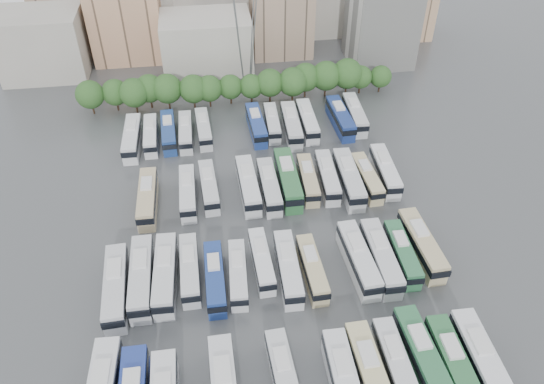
{
  "coord_description": "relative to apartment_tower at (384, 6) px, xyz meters",
  "views": [
    {
      "loc": [
        -7.44,
        -55.41,
        56.09
      ],
      "look_at": [
        1.65,
        8.47,
        3.0
      ],
      "focal_mm": 35.0,
      "sensor_mm": 36.0,
      "label": 1
    }
  ],
  "objects": [
    {
      "name": "bus_r0_s12",
      "position": [
        -15.95,
        -82.58,
        -11.04
      ],
      "size": [
        2.9,
        12.74,
        3.99
      ],
      "rotation": [
        0.0,
        0.0,
        -0.01
      ],
      "color": "#2D6A3D",
      "rests_on": "ground"
    },
    {
      "name": "bus_r2_s6",
      "position": [
        -35.76,
        -45.93,
        -11.04
      ],
      "size": [
        3.15,
        12.82,
        4.0
      ],
      "rotation": [
        0.0,
        0.0,
        0.03
      ],
      "color": "silver",
      "rests_on": "ground"
    },
    {
      "name": "bus_r1_s3",
      "position": [
        -45.67,
        -62.95,
        -11.23
      ],
      "size": [
        2.66,
        11.51,
        3.6
      ],
      "rotation": [
        0.0,
        0.0,
        0.01
      ],
      "color": "silver",
      "rests_on": "ground"
    },
    {
      "name": "bus_r3_s9",
      "position": [
        -25.67,
        -28.91,
        -11.03
      ],
      "size": [
        3.22,
        12.86,
        4.01
      ],
      "rotation": [
        0.0,
        0.0,
        -0.03
      ],
      "color": "silver",
      "rests_on": "ground"
    },
    {
      "name": "bus_r3_s1",
      "position": [
        -52.13,
        -28.28,
        -11.29
      ],
      "size": [
        2.7,
        11.18,
        3.49
      ],
      "rotation": [
        0.0,
        0.0,
        0.03
      ],
      "color": "silver",
      "rests_on": "ground"
    },
    {
      "name": "bus_r2_s9",
      "position": [
        -25.73,
        -45.56,
        -11.27
      ],
      "size": [
        2.89,
        11.3,
        3.52
      ],
      "rotation": [
        0.0,
        0.0,
        -0.04
      ],
      "color": "tan",
      "rests_on": "ground"
    },
    {
      "name": "bus_r2_s3",
      "position": [
        -45.63,
        -46.3,
        -11.21
      ],
      "size": [
        2.55,
        11.65,
        3.66
      ],
      "rotation": [
        0.0,
        0.0,
        0.0
      ],
      "color": "silver",
      "rests_on": "ground"
    },
    {
      "name": "bus_r1_s12",
      "position": [
        -15.82,
        -64.2,
        -11.25
      ],
      "size": [
        2.74,
        11.42,
        3.57
      ],
      "rotation": [
        0.0,
        0.0,
        -0.02
      ],
      "color": "#2F6F46",
      "rests_on": "ground"
    },
    {
      "name": "electricity_pylon",
      "position": [
        -32.0,
        -8.0,
        5.66
      ],
      "size": [
        9.0,
        6.91,
        33.83
      ],
      "color": "slate",
      "rests_on": "ground"
    },
    {
      "name": "ground",
      "position": [
        -34.0,
        -58.0,
        -13.0
      ],
      "size": [
        220.0,
        220.0,
        0.0
      ],
      "primitive_type": "plane",
      "color": "#424447",
      "rests_on": "ground"
    },
    {
      "name": "bus_r2_s12",
      "position": [
        -15.9,
        -46.49,
        -11.27
      ],
      "size": [
        2.97,
        11.33,
        3.52
      ],
      "rotation": [
        0.0,
        0.0,
        0.05
      ],
      "color": "#CBBC8C",
      "rests_on": "ground"
    },
    {
      "name": "bus_r3_s8",
      "position": [
        -29.13,
        -27.12,
        -11.31
      ],
      "size": [
        2.8,
        11.07,
        3.45
      ],
      "rotation": [
        0.0,
        0.0,
        -0.04
      ],
      "color": "silver",
      "rests_on": "ground"
    },
    {
      "name": "bus_r1_s5",
      "position": [
        -39.18,
        -64.65,
        -11.33
      ],
      "size": [
        2.9,
        10.94,
        3.4
      ],
      "rotation": [
        0.0,
        0.0,
        -0.05
      ],
      "color": "silver",
      "rests_on": "ground"
    },
    {
      "name": "bus_r1_s8",
      "position": [
        -29.0,
        -65.16,
        -11.3
      ],
      "size": [
        2.76,
        11.14,
        3.47
      ],
      "rotation": [
        0.0,
        0.0,
        0.03
      ],
      "color": "#C4B587",
      "rests_on": "ground"
    },
    {
      "name": "bus_r1_s11",
      "position": [
        -19.12,
        -64.66,
        -11.01
      ],
      "size": [
        2.86,
        12.92,
        4.05
      ],
      "rotation": [
        0.0,
        0.0,
        -0.0
      ],
      "color": "silver",
      "rests_on": "ground"
    },
    {
      "name": "bus_r1_s13",
      "position": [
        -12.55,
        -63.06,
        -11.04
      ],
      "size": [
        3.28,
        12.81,
        3.99
      ],
      "rotation": [
        0.0,
        0.0,
        0.04
      ],
      "color": "#C2B285",
      "rests_on": "ground"
    },
    {
      "name": "bus_r0_s8",
      "position": [
        -28.91,
        -82.84,
        -11.03
      ],
      "size": [
        2.99,
        12.82,
        4.01
      ],
      "rotation": [
        0.0,
        0.0,
        -0.02
      ],
      "color": "silver",
      "rests_on": "ground"
    },
    {
      "name": "bus_r3_s13",
      "position": [
        -12.69,
        -26.71,
        -11.1
      ],
      "size": [
        3.15,
        12.4,
        3.86
      ],
      "rotation": [
        0.0,
        0.0,
        -0.04
      ],
      "color": "silver",
      "rests_on": "ground"
    },
    {
      "name": "bus_r0_s10",
      "position": [
        -22.44,
        -81.42,
        -11.18
      ],
      "size": [
        2.58,
        11.81,
        3.71
      ],
      "rotation": [
        0.0,
        0.0,
        -0.0
      ],
      "color": "silver",
      "rests_on": "ground"
    },
    {
      "name": "bus_r1_s10",
      "position": [
        -22.29,
        -64.54,
        -11.03
      ],
      "size": [
        3.41,
        12.91,
        4.01
      ],
      "rotation": [
        0.0,
        0.0,
        0.05
      ],
      "color": "silver",
      "rests_on": "ground"
    },
    {
      "name": "bus_r0_s11",
      "position": [
        -19.08,
        -80.91,
        -11.0
      ],
      "size": [
        3.32,
        13.07,
        4.07
      ],
      "rotation": [
        0.0,
        0.0,
        0.04
      ],
      "color": "#2E6B43",
      "rests_on": "ground"
    },
    {
      "name": "bus_r2_s13",
      "position": [
        -12.38,
        -45.27,
        -11.13
      ],
      "size": [
        3.19,
        12.27,
        3.82
      ],
      "rotation": [
        0.0,
        0.0,
        -0.04
      ],
      "color": "white",
      "rests_on": "ground"
    },
    {
      "name": "bus_r0_s13",
      "position": [
        -12.57,
        -82.63,
        -10.94
      ],
      "size": [
        3.1,
        13.44,
        4.2
      ],
      "rotation": [
        0.0,
        0.0,
        -0.01
      ],
      "color": "silver",
      "rests_on": "ground"
    },
    {
      "name": "bus_r1_s2",
      "position": [
        -48.95,
        -63.64,
        -11.0
      ],
      "size": [
        3.27,
        13.09,
        4.08
      ],
      "rotation": [
        0.0,
        0.0,
        -0.03
      ],
      "color": "silver",
      "rests_on": "ground"
    },
    {
      "name": "bus_r2_s10",
      "position": [
        -22.4,
        -45.44,
        -11.17
      ],
      "size": [
        3.14,
        12.01,
        3.73
      ],
      "rotation": [
        0.0,
        0.0,
        -0.05
      ],
      "color": "silver",
      "rests_on": "ground"
    },
    {
      "name": "bus_r0_s9",
      "position": [
        -25.75,
        -82.22,
        -11.03
      ],
      "size": [
        3.08,
        12.87,
        4.02
      ],
      "rotation": [
        0.0,
        0.0,
        0.02
      ],
      "color": "beige",
      "rests_on": "ground"
    },
    {
      "name": "bus_r2_s1",
      "position": [
        -51.96,
        -46.92,
        -11.08
      ],
      "size": [
        2.85,
        12.48,
        3.91
      ],
      "rotation": [
        0.0,
        0.0,
        -0.01
      ],
      "color": "tan",
      "rests_on": "ground"
    },
    {
      "name": "bus_r1_s6",
      "position": [
        -35.68,
        -62.67,
        -11.33
      ],
      "size": [
        2.75,
        10.92,
        3.4
      ],
      "rotation": [
        0.0,
        0.0,
        0.04
      ],
      "color": "white",
      "rests_on": "ground"
    },
    {
      "name": "bus_r2_s8",
      "position": [
        -29.11,
        -45.46,
        -10.89
      ],
      "size": [
        3.04,
        13.69,
        4.29
      ],
      "rotation": [
        0.0,
        0.0,
        -0.0
      ],
      "color": "#2C6839",
      "rests_on": "ground"
    },
    {
      "name": "bus_r2_s7",
      "position": [
        -32.39,
        -46.67,
        -11.12
      ],
      "size": [
        2.82,
        12.25,
        3.83
      ],
      "rotation": [
        0.0,
        0.0,
        0.01
      ],
      "color": "silver",
      "rests_on": "ground"
    },
    {
      "name": "bus_r1_s0",
      "position": [
        -55.36,
        -64.99,
        -10.98
      ],
      "size": [
        3.43,
        13.24,
        4.12
      ],
      "rotation": [
        0.0,
        0.0,
        0.04
      ],
      "color": "silver",
      "rests_on": "ground"
    },
    {
      "name": "city_buildings",
      "position": [
        -41.46,
        13.86,
        -5.13
      ],
      "size": [
        102.0,
        35.0,
        20.0
      ],
      "color": "#9E998E",
      "rests_on": "ground"
    },
    {
      "name": "bus_r0_s6",
      "position": [
        -35.45,
        -81.01,
        -11.23
      ],
      "size": [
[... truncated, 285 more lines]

